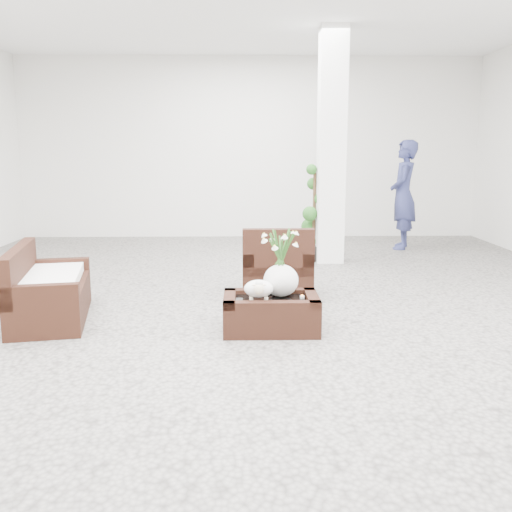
{
  "coord_description": "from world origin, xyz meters",
  "views": [
    {
      "loc": [
        -0.13,
        -6.03,
        1.7
      ],
      "look_at": [
        0.0,
        -0.1,
        0.62
      ],
      "focal_mm": 40.51,
      "sensor_mm": 36.0,
      "label": 1
    }
  ],
  "objects_px": {
    "armchair": "(277,261)",
    "loveseat": "(50,283)",
    "coffee_table": "(271,315)",
    "topiary": "(314,214)"
  },
  "relations": [
    {
      "from": "armchair",
      "to": "loveseat",
      "type": "height_order",
      "value": "armchair"
    },
    {
      "from": "armchair",
      "to": "topiary",
      "type": "bearing_deg",
      "value": -106.93
    },
    {
      "from": "topiary",
      "to": "coffee_table",
      "type": "bearing_deg",
      "value": -103.12
    },
    {
      "from": "coffee_table",
      "to": "loveseat",
      "type": "bearing_deg",
      "value": 169.25
    },
    {
      "from": "topiary",
      "to": "loveseat",
      "type": "bearing_deg",
      "value": -133.9
    },
    {
      "from": "coffee_table",
      "to": "loveseat",
      "type": "relative_size",
      "value": 0.63
    },
    {
      "from": "armchair",
      "to": "loveseat",
      "type": "relative_size",
      "value": 0.6
    },
    {
      "from": "coffee_table",
      "to": "armchair",
      "type": "height_order",
      "value": "armchair"
    },
    {
      "from": "loveseat",
      "to": "topiary",
      "type": "height_order",
      "value": "topiary"
    },
    {
      "from": "armchair",
      "to": "coffee_table",
      "type": "bearing_deg",
      "value": 84.62
    }
  ]
}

